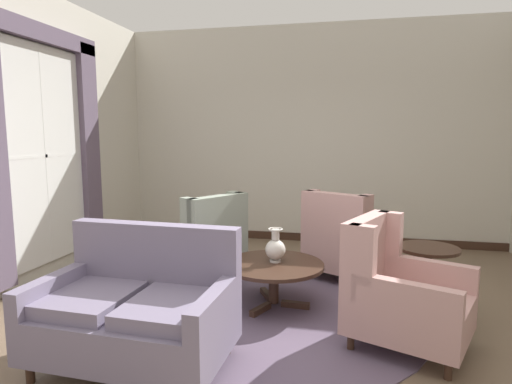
{
  "coord_description": "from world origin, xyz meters",
  "views": [
    {
      "loc": [
        0.61,
        -3.51,
        1.7
      ],
      "look_at": [
        -0.35,
        0.88,
        1.09
      ],
      "focal_mm": 30.16,
      "sensor_mm": 36.0,
      "label": 1
    }
  ],
  "objects_px": {
    "porcelain_vase": "(275,248)",
    "settee": "(137,310)",
    "armchair_foreground_right": "(399,294)",
    "side_table": "(427,274)",
    "coffee_table": "(274,270)",
    "armchair_near_sideboard": "(344,242)",
    "armchair_back_corner": "(203,245)"
  },
  "relations": [
    {
      "from": "coffee_table",
      "to": "settee",
      "type": "relative_size",
      "value": 0.69
    },
    {
      "from": "settee",
      "to": "armchair_near_sideboard",
      "type": "height_order",
      "value": "armchair_near_sideboard"
    },
    {
      "from": "coffee_table",
      "to": "armchair_back_corner",
      "type": "bearing_deg",
      "value": 149.6
    },
    {
      "from": "settee",
      "to": "armchair_near_sideboard",
      "type": "xyz_separation_m",
      "value": [
        1.45,
        2.26,
        0.03
      ]
    },
    {
      "from": "settee",
      "to": "porcelain_vase",
      "type": "bearing_deg",
      "value": 61.0
    },
    {
      "from": "porcelain_vase",
      "to": "side_table",
      "type": "bearing_deg",
      "value": 2.24
    },
    {
      "from": "porcelain_vase",
      "to": "coffee_table",
      "type": "bearing_deg",
      "value": -98.49
    },
    {
      "from": "armchair_foreground_right",
      "to": "armchair_near_sideboard",
      "type": "bearing_deg",
      "value": 38.91
    },
    {
      "from": "coffee_table",
      "to": "armchair_back_corner",
      "type": "distance_m",
      "value": 1.06
    },
    {
      "from": "coffee_table",
      "to": "armchair_near_sideboard",
      "type": "distance_m",
      "value": 1.19
    },
    {
      "from": "settee",
      "to": "armchair_foreground_right",
      "type": "distance_m",
      "value": 2.04
    },
    {
      "from": "armchair_near_sideboard",
      "to": "side_table",
      "type": "distance_m",
      "value": 1.18
    },
    {
      "from": "armchair_near_sideboard",
      "to": "armchair_back_corner",
      "type": "height_order",
      "value": "armchair_near_sideboard"
    },
    {
      "from": "porcelain_vase",
      "to": "settee",
      "type": "bearing_deg",
      "value": -121.37
    },
    {
      "from": "armchair_back_corner",
      "to": "side_table",
      "type": "bearing_deg",
      "value": 110.99
    },
    {
      "from": "settee",
      "to": "armchair_near_sideboard",
      "type": "bearing_deg",
      "value": 59.74
    },
    {
      "from": "side_table",
      "to": "armchair_near_sideboard",
      "type": "bearing_deg",
      "value": 130.95
    },
    {
      "from": "porcelain_vase",
      "to": "armchair_near_sideboard",
      "type": "relative_size",
      "value": 0.31
    },
    {
      "from": "coffee_table",
      "to": "side_table",
      "type": "distance_m",
      "value": 1.43
    },
    {
      "from": "porcelain_vase",
      "to": "side_table",
      "type": "xyz_separation_m",
      "value": [
        1.42,
        0.06,
        -0.18
      ]
    },
    {
      "from": "settee",
      "to": "armchair_foreground_right",
      "type": "bearing_deg",
      "value": 22.92
    },
    {
      "from": "porcelain_vase",
      "to": "settee",
      "type": "relative_size",
      "value": 0.24
    },
    {
      "from": "armchair_near_sideboard",
      "to": "armchair_foreground_right",
      "type": "relative_size",
      "value": 0.99
    },
    {
      "from": "coffee_table",
      "to": "armchair_foreground_right",
      "type": "bearing_deg",
      "value": -26.53
    },
    {
      "from": "porcelain_vase",
      "to": "settee",
      "type": "height_order",
      "value": "settee"
    },
    {
      "from": "side_table",
      "to": "settee",
      "type": "bearing_deg",
      "value": -148.38
    },
    {
      "from": "coffee_table",
      "to": "armchair_foreground_right",
      "type": "height_order",
      "value": "armchair_foreground_right"
    },
    {
      "from": "porcelain_vase",
      "to": "side_table",
      "type": "height_order",
      "value": "porcelain_vase"
    },
    {
      "from": "settee",
      "to": "armchair_back_corner",
      "type": "relative_size",
      "value": 1.23
    },
    {
      "from": "coffee_table",
      "to": "armchair_near_sideboard",
      "type": "height_order",
      "value": "armchair_near_sideboard"
    },
    {
      "from": "side_table",
      "to": "porcelain_vase",
      "type": "bearing_deg",
      "value": -177.76
    },
    {
      "from": "armchair_back_corner",
      "to": "armchair_foreground_right",
      "type": "distance_m",
      "value": 2.3
    }
  ]
}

